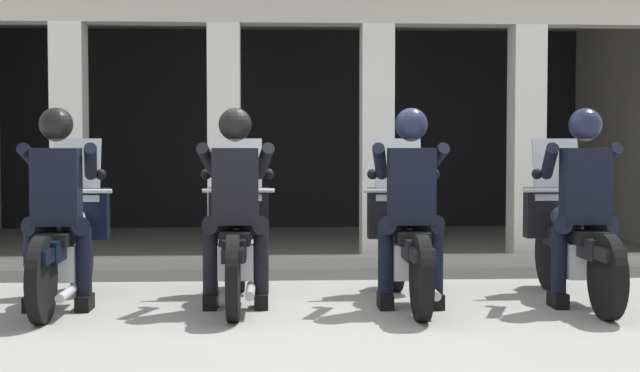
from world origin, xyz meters
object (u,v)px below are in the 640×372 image
(police_officer_center_left, at_px, (236,190))
(motorcycle_center_right, at_px, (405,241))
(motorcycle_far_left, at_px, (66,243))
(police_officer_far_right, at_px, (584,190))
(police_officer_far_left, at_px, (57,191))
(motorcycle_far_right, at_px, (572,241))
(motorcycle_center_left, at_px, (237,241))
(police_officer_center_right, at_px, (411,190))

(police_officer_center_left, distance_m, motorcycle_center_right, 1.47)
(motorcycle_far_left, xyz_separation_m, police_officer_far_right, (4.14, -0.35, 0.44))
(police_officer_far_left, distance_m, motorcycle_far_right, 4.17)
(motorcycle_center_left, relative_size, police_officer_center_left, 1.29)
(police_officer_center_right, distance_m, motorcycle_far_right, 1.47)
(motorcycle_center_left, bearing_deg, motorcycle_center_right, 1.19)
(motorcycle_center_left, distance_m, police_officer_center_right, 1.49)
(motorcycle_center_right, xyz_separation_m, motorcycle_far_right, (1.38, -0.03, 0.00))
(police_officer_center_right, relative_size, police_officer_far_right, 1.00)
(police_officer_far_left, relative_size, motorcycle_far_right, 0.78)
(police_officer_center_left, xyz_separation_m, police_officer_center_right, (1.38, -0.07, 0.00))
(police_officer_center_right, xyz_separation_m, motorcycle_far_right, (1.38, 0.26, -0.44))
(motorcycle_center_right, height_order, motorcycle_far_right, same)
(police_officer_far_right, bearing_deg, police_officer_center_right, -174.18)
(motorcycle_far_left, bearing_deg, motorcycle_far_right, -3.09)
(motorcycle_far_left, distance_m, police_officer_far_right, 4.18)
(police_officer_far_left, distance_m, police_officer_far_right, 4.14)
(police_officer_far_left, bearing_deg, motorcycle_far_right, 0.83)
(police_officer_center_left, bearing_deg, motorcycle_far_left, 173.44)
(police_officer_far_left, height_order, motorcycle_center_right, police_officer_far_left)
(motorcycle_far_left, xyz_separation_m, police_officer_far_left, (-0.00, -0.28, 0.44))
(police_officer_far_left, height_order, motorcycle_far_right, police_officer_far_left)
(motorcycle_center_left, distance_m, motorcycle_center_right, 1.38)
(police_officer_center_left, height_order, police_officer_far_right, same)
(motorcycle_center_left, bearing_deg, motorcycle_far_left, -174.90)
(motorcycle_far_left, relative_size, police_officer_center_right, 1.29)
(motorcycle_center_right, bearing_deg, motorcycle_center_left, 177.33)
(police_officer_center_left, relative_size, motorcycle_far_right, 0.78)
(motorcycle_center_left, distance_m, motorcycle_far_right, 2.76)
(police_officer_center_left, bearing_deg, motorcycle_center_left, 93.82)
(police_officer_center_right, bearing_deg, police_officer_center_left, 177.33)
(motorcycle_far_left, bearing_deg, motorcycle_center_left, -1.09)
(motorcycle_far_left, height_order, motorcycle_far_right, same)
(motorcycle_far_left, xyz_separation_m, motorcycle_far_right, (4.14, -0.07, 0.00))
(motorcycle_center_left, height_order, police_officer_far_right, police_officer_far_right)
(police_officer_far_left, xyz_separation_m, motorcycle_center_left, (1.38, 0.31, -0.44))
(police_officer_center_left, distance_m, police_officer_center_right, 1.38)
(police_officer_center_left, relative_size, motorcycle_center_right, 0.78)
(motorcycle_center_left, height_order, motorcycle_center_right, same)
(motorcycle_far_right, bearing_deg, police_officer_far_right, -83.36)
(police_officer_center_left, bearing_deg, motorcycle_far_right, 7.97)
(police_officer_far_left, height_order, police_officer_far_right, same)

